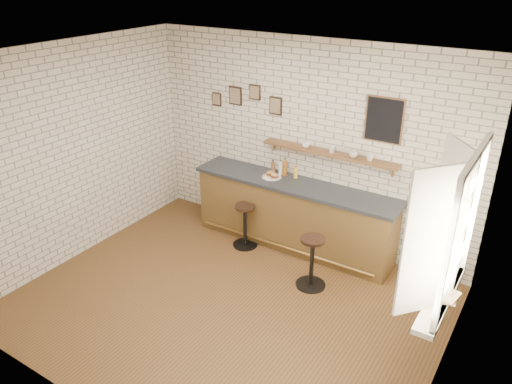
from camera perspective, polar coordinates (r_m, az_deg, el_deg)
ground at (r=6.40m, az=-3.29°, el=-12.62°), size 5.00×5.00×0.00m
bar_counter at (r=7.35m, az=4.30°, el=-2.56°), size 3.10×0.65×1.01m
sandwich_plate at (r=7.30m, az=1.81°, el=1.73°), size 0.28×0.28×0.01m
ciabatta_sandwich at (r=7.28m, az=1.88°, el=2.01°), size 0.22×0.16×0.07m
potato_chips at (r=7.29m, az=1.71°, el=1.79°), size 0.25×0.17×0.00m
bitters_bottle_brown at (r=7.44m, az=1.97°, el=2.83°), size 0.06×0.06×0.20m
bitters_bottle_white at (r=7.37m, az=2.84°, el=2.70°), size 0.06×0.06×0.23m
bitters_bottle_amber at (r=7.33m, az=3.31°, el=2.73°), size 0.07×0.07×0.27m
condiment_bottle_yellow at (r=7.27m, az=4.56°, el=2.19°), size 0.06×0.06×0.19m
bar_stool_left at (r=7.37m, az=-1.26°, el=-3.69°), size 0.37×0.37×0.67m
bar_stool_right at (r=6.53m, az=6.40°, el=-7.79°), size 0.40×0.40×0.72m
wall_shelf at (r=6.96m, az=8.29°, el=4.38°), size 2.00×0.18×0.18m
shelf_cup_a at (r=7.07m, az=5.75°, el=5.44°), size 0.15×0.15×0.09m
shelf_cup_b at (r=6.91m, az=8.68°, el=4.83°), size 0.14×0.14×0.09m
shelf_cup_c at (r=6.80m, az=11.07°, el=4.30°), size 0.13×0.13×0.09m
shelf_cup_d at (r=6.73m, az=12.90°, el=3.91°), size 0.14×0.14×0.10m
back_wall_decor at (r=6.91m, az=7.54°, el=9.26°), size 2.96×0.02×0.56m
window_sill at (r=5.34m, az=20.40°, el=-11.06°), size 0.20×1.35×0.06m
casement_window at (r=4.96m, az=21.21°, el=-3.89°), size 0.40×1.30×1.56m
book_lower at (r=5.27m, az=20.09°, el=-11.00°), size 0.19×0.25×0.02m
book_upper at (r=5.28m, az=20.19°, el=-10.67°), size 0.22×0.27×0.02m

